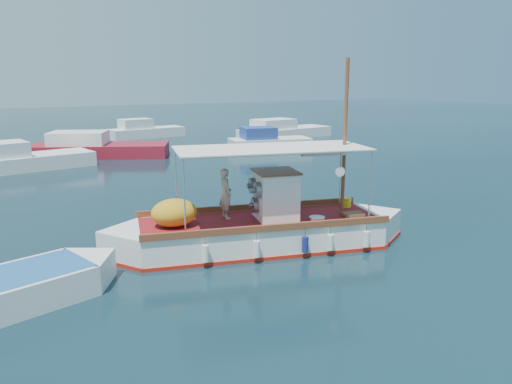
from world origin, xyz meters
TOP-DOWN VIEW (x-y plane):
  - ground at (0.00, 0.00)m, footprint 160.00×160.00m
  - fishing_caique at (-0.29, 0.29)m, footprint 9.05×4.08m
  - bg_boat_nw at (-5.77, 17.52)m, footprint 7.94×3.80m
  - bg_boat_n at (-0.92, 20.55)m, footprint 8.91×6.09m
  - bg_boat_ne at (10.24, 17.92)m, footprint 5.91×3.32m
  - bg_boat_e at (14.97, 23.52)m, footprint 8.59×3.74m
  - bg_boat_far_n at (4.82, 29.16)m, footprint 6.52×2.92m

SIDE VIEW (x-z plane):
  - ground at x=0.00m, z-range 0.00..0.00m
  - bg_boat_n at x=-0.92m, z-range -0.41..1.39m
  - bg_boat_ne at x=10.24m, z-range -0.41..1.39m
  - bg_boat_e at x=14.97m, z-range -0.41..1.39m
  - bg_boat_nw at x=-5.77m, z-range -0.41..1.39m
  - bg_boat_far_n at x=4.82m, z-range -0.41..1.39m
  - fishing_caique at x=-0.29m, z-range -2.34..3.34m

